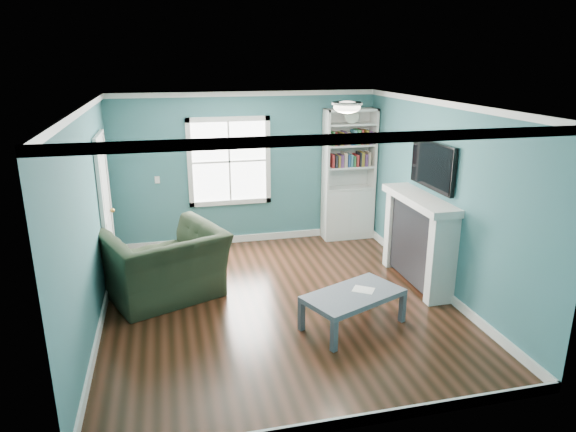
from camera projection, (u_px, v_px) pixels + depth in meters
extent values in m
plane|color=black|center=(279.00, 303.00, 6.82)|extent=(5.00, 5.00, 0.00)
plane|color=#3D727C|center=(247.00, 169.00, 8.76)|extent=(4.50, 0.00, 4.50)
plane|color=#3D727C|center=(346.00, 296.00, 4.12)|extent=(4.50, 0.00, 4.50)
plane|color=#3D727C|center=(89.00, 223.00, 5.94)|extent=(0.00, 5.00, 5.00)
plane|color=#3D727C|center=(441.00, 199.00, 6.94)|extent=(0.00, 5.00, 5.00)
plane|color=white|center=(278.00, 104.00, 6.05)|extent=(5.00, 5.00, 0.00)
cube|color=white|center=(249.00, 238.00, 9.11)|extent=(4.50, 0.03, 0.12)
cube|color=white|center=(340.00, 423.00, 4.50)|extent=(4.50, 0.03, 0.12)
cube|color=white|center=(102.00, 318.00, 6.31)|extent=(0.03, 5.00, 0.12)
cube|color=white|center=(432.00, 283.00, 7.30)|extent=(0.03, 5.00, 0.12)
cube|color=white|center=(245.00, 94.00, 8.37)|extent=(4.50, 0.04, 0.08)
cube|color=white|center=(350.00, 139.00, 3.76)|extent=(4.50, 0.04, 0.08)
cube|color=white|center=(78.00, 112.00, 5.57)|extent=(0.04, 5.00, 0.08)
cube|color=white|center=(448.00, 104.00, 6.56)|extent=(0.04, 5.00, 0.08)
cube|color=white|center=(229.00, 161.00, 8.65)|extent=(1.24, 0.01, 1.34)
cube|color=white|center=(190.00, 163.00, 8.48)|extent=(0.08, 0.06, 1.50)
cube|color=white|center=(268.00, 160.00, 8.78)|extent=(0.08, 0.06, 1.50)
cube|color=white|center=(231.00, 202.00, 8.84)|extent=(1.40, 0.06, 0.08)
cube|color=white|center=(228.00, 119.00, 8.42)|extent=(1.40, 0.06, 0.08)
cube|color=white|center=(229.00, 162.00, 8.63)|extent=(1.24, 0.03, 0.03)
cube|color=white|center=(229.00, 162.00, 8.63)|extent=(0.03, 0.03, 1.34)
cube|color=silver|center=(347.00, 213.00, 9.22)|extent=(0.90, 0.35, 0.90)
cube|color=silver|center=(326.00, 151.00, 8.78)|extent=(0.04, 0.35, 1.40)
cube|color=silver|center=(373.00, 149.00, 8.97)|extent=(0.04, 0.35, 1.40)
cube|color=silver|center=(346.00, 148.00, 9.03)|extent=(0.90, 0.02, 1.40)
cube|color=silver|center=(351.00, 110.00, 8.67)|extent=(0.90, 0.35, 0.04)
cube|color=silver|center=(348.00, 188.00, 9.08)|extent=(0.84, 0.33, 0.03)
cube|color=silver|center=(349.00, 167.00, 8.96)|extent=(0.84, 0.33, 0.03)
cube|color=silver|center=(350.00, 145.00, 8.85)|extent=(0.84, 0.33, 0.03)
cube|color=silver|center=(351.00, 124.00, 8.74)|extent=(0.84, 0.33, 0.03)
cube|color=maroon|center=(350.00, 160.00, 8.91)|extent=(0.70, 0.25, 0.22)
cube|color=black|center=(350.00, 138.00, 8.80)|extent=(0.70, 0.25, 0.22)
cylinder|color=beige|center=(352.00, 116.00, 8.66)|extent=(0.26, 0.06, 0.26)
cube|color=black|center=(419.00, 243.00, 7.30)|extent=(0.30, 1.20, 1.10)
cube|color=black|center=(417.00, 256.00, 7.35)|extent=(0.22, 0.65, 0.70)
cube|color=silver|center=(442.00, 261.00, 6.67)|extent=(0.36, 0.16, 1.20)
cube|color=silver|center=(397.00, 229.00, 7.92)|extent=(0.36, 0.16, 1.20)
cube|color=silver|center=(420.00, 199.00, 7.10)|extent=(0.44, 1.58, 0.10)
cube|color=black|center=(433.00, 165.00, 6.99)|extent=(0.06, 1.10, 0.65)
cube|color=silver|center=(106.00, 211.00, 7.33)|extent=(0.04, 0.80, 2.05)
cube|color=white|center=(103.00, 221.00, 6.91)|extent=(0.05, 0.08, 2.13)
cube|color=white|center=(109.00, 203.00, 7.75)|extent=(0.05, 0.08, 2.13)
cube|color=white|center=(98.00, 137.00, 7.01)|extent=(0.05, 0.98, 0.08)
sphere|color=#BF8C3F|center=(112.00, 210.00, 7.64)|extent=(0.07, 0.07, 0.07)
ellipsoid|color=white|center=(347.00, 107.00, 6.36)|extent=(0.34, 0.34, 0.15)
cylinder|color=white|center=(347.00, 103.00, 6.35)|extent=(0.38, 0.38, 0.03)
cube|color=white|center=(157.00, 180.00, 8.44)|extent=(0.08, 0.01, 0.12)
imported|color=#222E1D|center=(164.00, 253.00, 6.84)|extent=(1.70, 1.43, 1.27)
cube|color=#4B515B|center=(334.00, 336.00, 5.67)|extent=(0.09, 0.09, 0.37)
cube|color=#4B515B|center=(402.00, 308.00, 6.31)|extent=(0.09, 0.09, 0.37)
cube|color=#4B515B|center=(301.00, 316.00, 6.11)|extent=(0.09, 0.09, 0.37)
cube|color=#4B515B|center=(368.00, 291.00, 6.76)|extent=(0.09, 0.09, 0.37)
cube|color=#4F5665|center=(353.00, 296.00, 6.15)|extent=(1.35, 1.07, 0.06)
cube|color=white|center=(363.00, 290.00, 6.22)|extent=(0.32, 0.30, 0.00)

